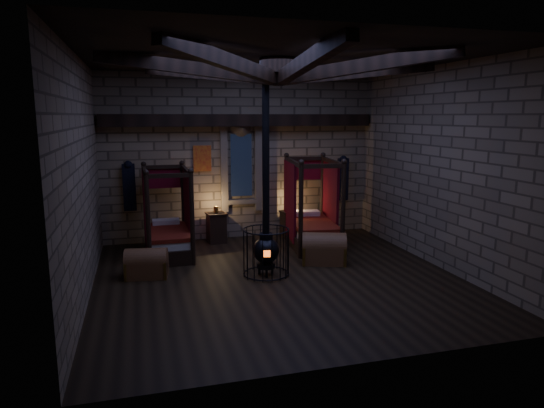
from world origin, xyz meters
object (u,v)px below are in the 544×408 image
object	(u,v)px
trunk_left	(147,264)
bed_left	(168,233)
trunk_right	(324,249)
bed_right	(311,224)
stove	(266,247)

from	to	relation	value
trunk_left	bed_left	bearing A→B (deg)	80.10
trunk_left	trunk_right	xyz separation A→B (m)	(3.74, -0.06, 0.04)
bed_left	bed_right	bearing A→B (deg)	-2.86
bed_right	stove	size ratio (longest dim) A/B	0.53
trunk_right	trunk_left	bearing A→B (deg)	-161.52
bed_right	stove	bearing A→B (deg)	-123.41
bed_right	bed_left	bearing A→B (deg)	-174.73
stove	bed_right	bearing A→B (deg)	59.51
bed_left	trunk_right	size ratio (longest dim) A/B	1.85
trunk_left	trunk_right	bearing A→B (deg)	7.76
trunk_right	bed_left	bearing A→B (deg)	173.02
bed_left	trunk_right	bearing A→B (deg)	-27.01
bed_left	trunk_right	distance (m)	3.60
bed_right	stove	distance (m)	2.54
bed_right	trunk_right	xyz separation A→B (m)	(-0.24, -1.46, -0.22)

